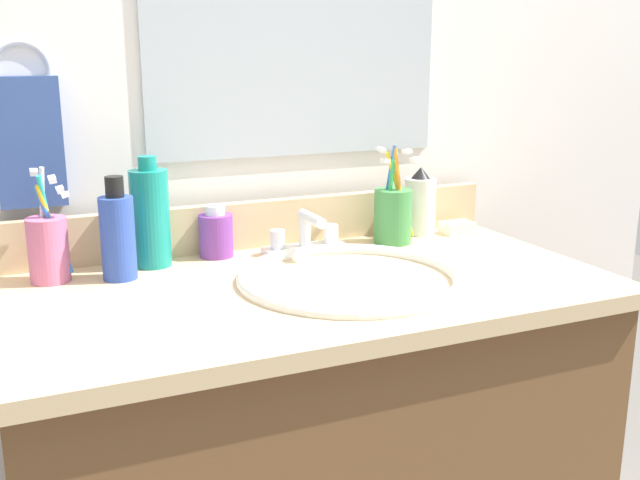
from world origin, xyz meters
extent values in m
cube|color=#D1B284|center=(0.00, 0.00, 0.79)|extent=(1.00, 0.53, 0.03)
cube|color=#D1B284|center=(0.00, 0.25, 0.85)|extent=(1.00, 0.02, 0.09)
cube|color=white|center=(0.00, 0.32, 0.65)|extent=(2.10, 0.04, 1.30)
cube|color=#B2BCC6|center=(0.10, 0.29, 1.26)|extent=(0.60, 0.01, 0.56)
torus|color=silver|center=(-0.40, 0.29, 1.15)|extent=(0.10, 0.01, 0.10)
cube|color=#334C8C|center=(-0.40, 0.28, 1.03)|extent=(0.11, 0.04, 0.22)
torus|color=white|center=(0.07, -0.02, 0.81)|extent=(0.38, 0.38, 0.02)
ellipsoid|color=white|center=(0.07, -0.02, 0.77)|extent=(0.33, 0.33, 0.11)
cylinder|color=#B2B5BA|center=(0.07, -0.02, 0.73)|extent=(0.04, 0.04, 0.01)
cube|color=silver|center=(0.07, 0.18, 0.81)|extent=(0.16, 0.05, 0.01)
cylinder|color=silver|center=(0.07, 0.18, 0.85)|extent=(0.02, 0.02, 0.06)
cylinder|color=silver|center=(0.07, 0.14, 0.88)|extent=(0.02, 0.09, 0.02)
cylinder|color=silver|center=(0.01, 0.18, 0.84)|extent=(0.03, 0.03, 0.04)
cylinder|color=silver|center=(0.12, 0.18, 0.84)|extent=(0.03, 0.03, 0.04)
cylinder|color=teal|center=(-0.21, 0.20, 0.89)|extent=(0.07, 0.07, 0.17)
cylinder|color=teal|center=(-0.21, 0.20, 0.99)|extent=(0.03, 0.03, 0.02)
cylinder|color=#7A3899|center=(-0.09, 0.22, 0.85)|extent=(0.06, 0.06, 0.08)
cylinder|color=white|center=(-0.09, 0.22, 0.90)|extent=(0.04, 0.04, 0.02)
cylinder|color=white|center=(0.34, 0.22, 0.87)|extent=(0.06, 0.06, 0.12)
cone|color=black|center=(0.34, 0.22, 0.94)|extent=(0.04, 0.04, 0.02)
cylinder|color=#2D4CB2|center=(-0.28, 0.15, 0.88)|extent=(0.06, 0.06, 0.14)
cylinder|color=black|center=(-0.28, 0.15, 0.96)|extent=(0.03, 0.03, 0.03)
cylinder|color=#3F8C47|center=(0.25, 0.17, 0.86)|extent=(0.07, 0.07, 0.11)
cylinder|color=yellow|center=(0.27, 0.17, 0.90)|extent=(0.06, 0.03, 0.17)
cube|color=white|center=(0.29, 0.16, 0.97)|extent=(0.01, 0.02, 0.01)
cylinder|color=orange|center=(0.26, 0.16, 0.91)|extent=(0.03, 0.03, 0.19)
cube|color=white|center=(0.27, 0.16, 0.99)|extent=(0.01, 0.02, 0.01)
cylinder|color=green|center=(0.24, 0.17, 0.90)|extent=(0.04, 0.02, 0.17)
cube|color=white|center=(0.23, 0.16, 0.97)|extent=(0.01, 0.02, 0.01)
cylinder|color=blue|center=(0.25, 0.18, 0.91)|extent=(0.02, 0.03, 0.18)
cube|color=white|center=(0.24, 0.20, 0.99)|extent=(0.01, 0.02, 0.01)
cylinder|color=#D16693|center=(-0.39, 0.18, 0.86)|extent=(0.06, 0.06, 0.11)
cylinder|color=white|center=(-0.39, 0.19, 0.91)|extent=(0.02, 0.04, 0.18)
cube|color=white|center=(-0.40, 0.20, 0.99)|extent=(0.01, 0.02, 0.01)
cylinder|color=yellow|center=(-0.38, 0.18, 0.90)|extent=(0.04, 0.03, 0.15)
cube|color=white|center=(-0.36, 0.19, 0.96)|extent=(0.01, 0.02, 0.01)
cylinder|color=blue|center=(-0.38, 0.17, 0.89)|extent=(0.05, 0.02, 0.15)
cube|color=white|center=(-0.36, 0.17, 0.95)|extent=(0.01, 0.02, 0.01)
cylinder|color=#26B2B2|center=(-0.38, 0.19, 0.90)|extent=(0.03, 0.04, 0.17)
cube|color=white|center=(-0.37, 0.21, 0.97)|extent=(0.01, 0.02, 0.01)
cube|color=white|center=(0.42, 0.19, 0.82)|extent=(0.06, 0.04, 0.02)
camera|label=1|loc=(-0.45, -1.07, 1.18)|focal=41.52mm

